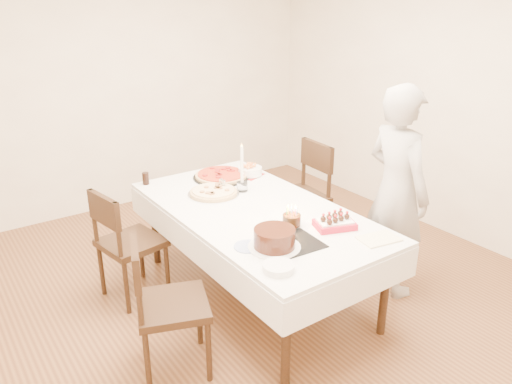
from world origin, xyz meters
TOP-DOWN VIEW (x-y plane):
  - floor at (0.00, 0.00)m, footprint 5.00×5.00m
  - wall_back at (0.00, 2.50)m, footprint 4.50×0.04m
  - wall_right at (2.25, 0.00)m, footprint 0.04×5.00m
  - dining_table at (-0.01, 0.07)m, footprint 1.40×2.27m
  - chair_right_savory at (0.77, 0.51)m, footprint 0.55×0.55m
  - chair_left_savory at (-0.81, 0.63)m, footprint 0.55×0.55m
  - chair_left_dessert at (-0.93, -0.33)m, footprint 0.61×0.61m
  - person at (0.96, -0.46)m, footprint 0.48×0.66m
  - pizza_white at (-0.12, 0.51)m, footprint 0.56×0.56m
  - pizza_pepperoni at (0.14, 0.82)m, footprint 0.57×0.57m
  - red_placemat at (0.38, 0.74)m, footprint 0.29×0.29m
  - pasta_bowl at (0.39, 0.73)m, footprint 0.28×0.28m
  - taper_candle at (0.12, 0.45)m, footprint 0.12×0.12m
  - shaker_pair at (0.00, 0.55)m, footprint 0.10×0.10m
  - cola_glass at (-0.47, 1.06)m, footprint 0.06×0.06m
  - layer_cake at (-0.27, -0.51)m, footprint 0.39×0.39m
  - cake_board at (-0.12, -0.53)m, footprint 0.35×0.35m
  - birthday_cake at (0.03, -0.31)m, footprint 0.17×0.17m
  - strawberry_box at (0.26, -0.51)m, footprint 0.32×0.27m
  - box_lid at (0.38, -0.82)m, footprint 0.30×0.22m
  - plate_stack at (-0.42, -0.74)m, footprint 0.22×0.22m
  - china_plate at (-0.40, -0.40)m, footprint 0.24×0.24m

SIDE VIEW (x-z plane):
  - floor at x=0.00m, z-range 0.00..0.00m
  - dining_table at x=-0.01m, z-range 0.00..0.75m
  - chair_left_savory at x=-0.81m, z-range 0.00..0.93m
  - chair_left_dessert at x=-0.93m, z-range 0.00..0.93m
  - chair_right_savory at x=0.77m, z-range 0.00..1.02m
  - red_placemat at x=0.38m, z-range 0.75..0.75m
  - cake_board at x=-0.12m, z-range 0.74..0.76m
  - box_lid at x=0.38m, z-range 0.74..0.76m
  - china_plate at x=-0.40m, z-range 0.75..0.76m
  - plate_stack at x=-0.42m, z-range 0.75..0.79m
  - pizza_white at x=-0.12m, z-range 0.75..0.79m
  - pizza_pepperoni at x=0.14m, z-range 0.75..0.79m
  - strawberry_box at x=0.26m, z-range 0.75..0.82m
  - pasta_bowl at x=0.39m, z-range 0.76..0.83m
  - shaker_pair at x=0.00m, z-range 0.75..0.84m
  - cola_glass at x=-0.47m, z-range 0.75..0.86m
  - layer_cake at x=-0.27m, z-range 0.75..0.88m
  - birthday_cake at x=0.03m, z-range 0.76..0.90m
  - person at x=0.96m, z-range 0.00..1.69m
  - taper_candle at x=0.12m, z-range 0.75..1.16m
  - wall_back at x=0.00m, z-range 0.00..2.70m
  - wall_right at x=2.25m, z-range 0.00..2.70m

